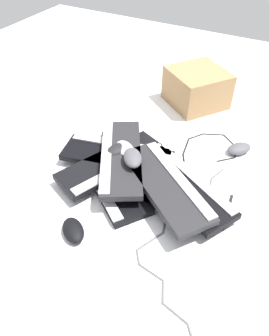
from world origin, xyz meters
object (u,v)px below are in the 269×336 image
keyboard_0 (169,194)px  mouse_0 (133,158)px  mouse_2 (118,150)px  keyboard_1 (135,158)px  mouse_3 (239,149)px  cardboard_box (197,88)px  keyboard_2 (110,179)px  keyboard_5 (118,155)px  keyboard_4 (113,163)px  keyboard_6 (165,184)px  mouse_4 (125,149)px  keyboard_7 (120,157)px  mouse_1 (73,230)px  keyboard_3 (182,185)px

keyboard_0 → mouse_0: size_ratio=4.12×
mouse_2 → keyboard_1: bearing=-13.1°
mouse_3 → cardboard_box: bearing=-95.2°
keyboard_1 → keyboard_2: bearing=-99.9°
keyboard_0 → keyboard_5: (-0.26, 0.07, 0.03)m
keyboard_0 → keyboard_4: keyboard_4 is taller
keyboard_1 → cardboard_box: bearing=84.3°
keyboard_6 → mouse_4: size_ratio=4.03×
keyboard_7 → mouse_4: mouse_4 is taller
keyboard_1 → cardboard_box: 0.55m
mouse_0 → mouse_4: bearing=-168.6°
mouse_0 → mouse_1: mouse_0 is taller
keyboard_2 → cardboard_box: (0.08, 0.70, 0.07)m
mouse_1 → mouse_2: (-0.04, 0.36, 0.06)m
mouse_2 → keyboard_0: bearing=-78.1°
keyboard_2 → keyboard_3: 0.28m
keyboard_5 → mouse_1: bearing=-82.0°
keyboard_2 → keyboard_6: 0.23m
keyboard_2 → keyboard_3: (0.26, 0.07, 0.03)m
keyboard_1 → mouse_3: bearing=35.4°
keyboard_7 → mouse_0: bearing=-17.8°
keyboard_6 → mouse_1: keyboard_6 is taller
keyboard_1 → keyboard_3: size_ratio=0.96×
keyboard_3 → mouse_1: (-0.24, -0.34, -0.02)m
mouse_2 → keyboard_5: bearing=66.3°
mouse_1 → keyboard_4: bearing=-45.5°
cardboard_box → mouse_2: bearing=-99.5°
keyboard_5 → mouse_1: size_ratio=4.20×
keyboard_0 → keyboard_3: keyboard_3 is taller
keyboard_6 → keyboard_2: bearing=-175.0°
keyboard_4 → mouse_0: 0.11m
keyboard_5 → mouse_4: 0.05m
keyboard_4 → mouse_1: keyboard_4 is taller
mouse_1 → mouse_2: mouse_2 is taller
mouse_0 → mouse_4: size_ratio=1.00×
mouse_0 → mouse_3: mouse_0 is taller
keyboard_5 → mouse_2: (0.01, -0.01, 0.04)m
keyboard_2 → mouse_1: bearing=-84.7°
keyboard_3 → keyboard_7: 0.26m
keyboard_0 → keyboard_4: (-0.25, 0.02, 0.03)m
mouse_4 → keyboard_5: bearing=48.8°
keyboard_6 → keyboard_7: same height
keyboard_0 → mouse_4: size_ratio=4.12×
keyboard_2 → mouse_0: mouse_0 is taller
keyboard_6 → mouse_4: (-0.22, 0.10, 0.01)m
keyboard_5 → keyboard_7: 0.06m
keyboard_3 → mouse_3: 0.36m
keyboard_2 → keyboard_5: 0.12m
keyboard_1 → mouse_0: (0.04, -0.10, 0.10)m
keyboard_1 → mouse_3: size_ratio=3.98×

